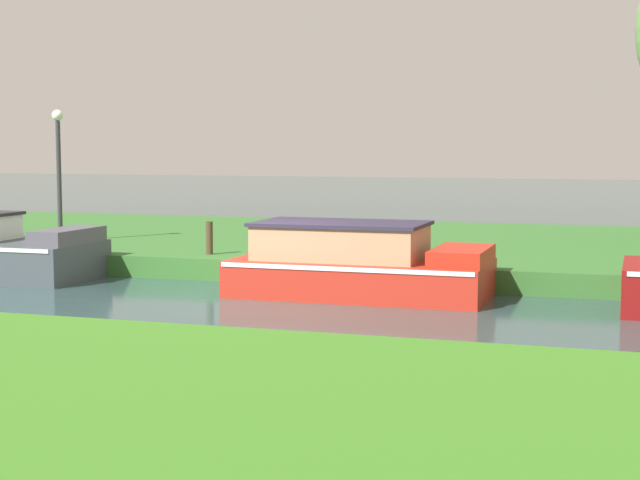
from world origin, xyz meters
name	(u,v)px	position (x,y,z in m)	size (l,w,h in m)	color
ground_plane	(238,301)	(0.00, 0.00, 0.00)	(120.00, 120.00, 0.00)	#2B4445
riverbank_far	(359,246)	(0.00, 7.00, 0.20)	(72.00, 10.00, 0.40)	#32662A
red_narrowboat	(359,264)	(1.65, 1.20, 0.52)	(4.18, 2.02, 1.21)	#B6281B
lamp_post	(59,159)	(-5.88, 4.07, 2.19)	(0.24, 0.24, 2.83)	#333338
mooring_post_far	(209,238)	(-1.75, 2.75, 0.71)	(0.13, 0.13, 0.63)	#443521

